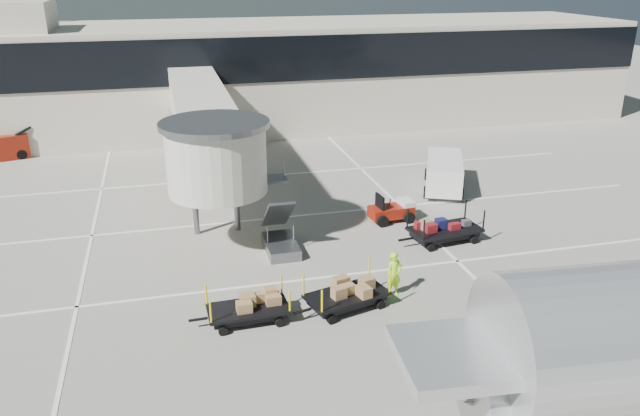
# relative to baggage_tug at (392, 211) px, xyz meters

# --- Properties ---
(ground) EXTENTS (140.00, 140.00, 0.00)m
(ground) POSITION_rel_baggage_tug_xyz_m (-4.84, -7.20, -0.54)
(ground) COLOR #A6A094
(ground) RESTS_ON ground
(lane_markings) EXTENTS (40.00, 30.00, 0.02)m
(lane_markings) POSITION_rel_baggage_tug_xyz_m (-5.50, 2.13, -0.53)
(lane_markings) COLOR white
(lane_markings) RESTS_ON ground
(terminal) EXTENTS (64.00, 12.11, 15.20)m
(terminal) POSITION_rel_baggage_tug_xyz_m (-5.19, 22.74, 3.57)
(terminal) COLOR beige
(terminal) RESTS_ON ground
(jet_bridge) EXTENTS (5.70, 20.40, 6.03)m
(jet_bridge) POSITION_rel_baggage_tug_xyz_m (-8.81, 5.06, 3.74)
(jet_bridge) COLOR beige
(jet_bridge) RESTS_ON ground
(baggage_tug) EXTENTS (2.35, 1.61, 1.49)m
(baggage_tug) POSITION_rel_baggage_tug_xyz_m (0.00, 0.00, 0.00)
(baggage_tug) COLOR maroon
(baggage_tug) RESTS_ON ground
(suitcase_cart) EXTENTS (4.22, 2.09, 1.62)m
(suitcase_cart) POSITION_rel_baggage_tug_xyz_m (1.63, -3.00, 0.04)
(suitcase_cart) COLOR black
(suitcase_cart) RESTS_ON ground
(box_cart_near) EXTENTS (3.92, 2.33, 1.51)m
(box_cart_near) POSITION_rel_baggage_tug_xyz_m (-4.75, -7.85, 0.02)
(box_cart_near) COLOR black
(box_cart_near) RESTS_ON ground
(box_cart_far) EXTENTS (3.67, 1.57, 1.43)m
(box_cart_far) POSITION_rel_baggage_tug_xyz_m (-8.45, -7.90, 0.00)
(box_cart_far) COLOR black
(box_cart_far) RESTS_ON ground
(ground_worker) EXTENTS (0.76, 0.59, 1.86)m
(ground_worker) POSITION_rel_baggage_tug_xyz_m (-2.68, -7.34, 0.39)
(ground_worker) COLOR #A1F81A
(ground_worker) RESTS_ON ground
(minivan) EXTENTS (3.83, 5.28, 1.86)m
(minivan) POSITION_rel_baggage_tug_xyz_m (4.65, 3.93, 0.58)
(minivan) COLOR white
(minivan) RESTS_ON ground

